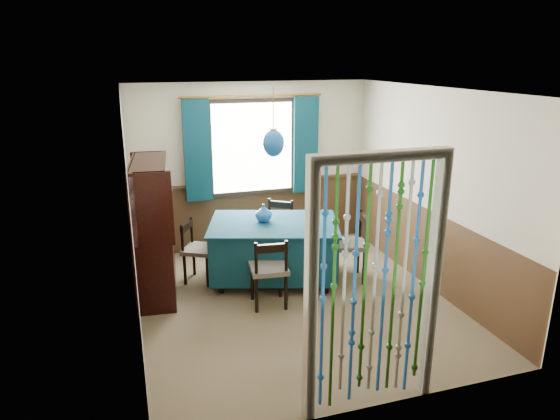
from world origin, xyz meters
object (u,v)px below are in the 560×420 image
object	(u,v)px
chair_near	(269,270)
chair_right	(351,245)
chair_far	(278,229)
bowl_shelf	(157,207)
vase_sideboard	(156,214)
dining_table	(274,247)
chair_left	(198,249)
pendant_lamp	(273,143)
vase_table	(264,214)
sideboard	(154,248)

from	to	relation	value
chair_near	chair_right	size ratio (longest dim) A/B	0.95
chair_near	chair_far	xyz separation A→B (m)	(0.53, 1.37, -0.00)
chair_far	chair_right	xyz separation A→B (m)	(0.71, -0.97, 0.03)
bowl_shelf	vase_sideboard	size ratio (longest dim) A/B	1.12
dining_table	chair_left	xyz separation A→B (m)	(-0.96, 0.26, -0.02)
chair_left	chair_right	bearing A→B (deg)	103.11
pendant_lamp	vase_table	size ratio (longest dim) A/B	4.01
vase_table	sideboard	bearing A→B (deg)	179.98
chair_far	chair_left	world-z (taller)	chair_far
vase_sideboard	sideboard	bearing A→B (deg)	-100.29
bowl_shelf	sideboard	bearing A→B (deg)	105.33
dining_table	chair_far	bearing A→B (deg)	86.05
chair_far	pendant_lamp	size ratio (longest dim) A/B	1.01
vase_table	chair_left	bearing A→B (deg)	169.66
chair_right	vase_table	distance (m)	1.21
dining_table	vase_sideboard	xyz separation A→B (m)	(-1.45, 0.43, 0.46)
bowl_shelf	vase_table	bearing A→B (deg)	9.24
dining_table	chair_left	size ratio (longest dim) A/B	2.32
pendant_lamp	vase_sideboard	distance (m)	1.76
chair_right	sideboard	size ratio (longest dim) A/B	0.55
dining_table	vase_sideboard	distance (m)	1.58
vase_table	vase_sideboard	world-z (taller)	vase_sideboard
chair_left	sideboard	size ratio (longest dim) A/B	0.49
chair_far	chair_right	distance (m)	1.20
sideboard	bowl_shelf	size ratio (longest dim) A/B	9.04
pendant_lamp	vase_sideboard	world-z (taller)	pendant_lamp
dining_table	sideboard	size ratio (longest dim) A/B	1.13
dining_table	chair_right	distance (m)	1.01
chair_right	bowl_shelf	bearing A→B (deg)	99.68
chair_near	pendant_lamp	world-z (taller)	pendant_lamp
chair_far	chair_near	bearing A→B (deg)	103.39
chair_far	bowl_shelf	world-z (taller)	bowl_shelf
chair_far	bowl_shelf	distance (m)	2.02
dining_table	pendant_lamp	xyz separation A→B (m)	(0.00, -0.00, 1.37)
dining_table	chair_left	bearing A→B (deg)	-177.89
chair_near	vase_sideboard	bearing A→B (deg)	142.20
chair_far	vase_sideboard	distance (m)	1.79
chair_near	vase_table	world-z (taller)	vase_table
chair_left	bowl_shelf	world-z (taller)	bowl_shelf
chair_near	sideboard	distance (m)	1.48
chair_right	pendant_lamp	distance (m)	1.68
vase_table	dining_table	bearing A→B (deg)	-44.19
chair_right	vase_table	world-z (taller)	vase_table
chair_left	vase_sideboard	distance (m)	0.71
pendant_lamp	vase_sideboard	xyz separation A→B (m)	(-1.45, 0.43, -0.90)
chair_left	vase_table	world-z (taller)	vase_table
vase_table	chair_far	bearing A→B (deg)	57.57
bowl_shelf	pendant_lamp	bearing A→B (deg)	4.58
chair_left	chair_right	xyz separation A→B (m)	(1.93, -0.55, 0.05)
chair_right	sideboard	world-z (taller)	sideboard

